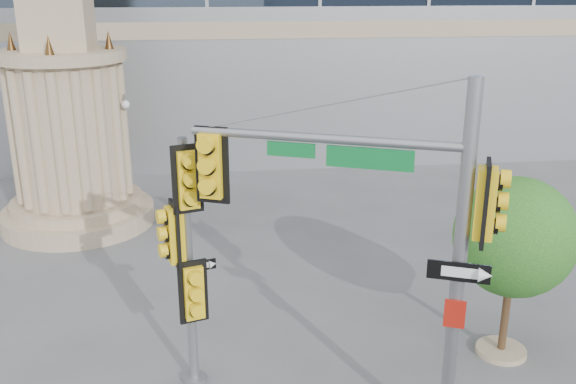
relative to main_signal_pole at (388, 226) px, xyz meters
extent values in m
cylinder|color=tan|center=(-6.56, 10.09, -3.31)|extent=(4.40, 4.40, 0.50)
cylinder|color=tan|center=(-6.56, 10.09, -2.91)|extent=(3.80, 3.80, 0.30)
cylinder|color=tan|center=(-6.56, 10.09, -0.76)|extent=(3.00, 3.00, 4.00)
cylinder|color=tan|center=(-6.56, 10.09, 1.39)|extent=(3.50, 3.50, 0.30)
cone|color=#472D14|center=(-5.26, 10.09, 1.79)|extent=(0.24, 0.24, 0.50)
cone|color=#472D14|center=(-7.86, 10.09, 1.79)|extent=(0.24, 0.24, 0.50)
cylinder|color=slate|center=(0.96, -0.39, -0.69)|extent=(0.21, 0.21, 5.75)
cylinder|color=slate|center=(-0.90, 0.37, 1.23)|extent=(3.78, 1.64, 0.13)
cube|color=#0C6B2D|center=(-0.29, 0.10, 0.99)|extent=(1.17, 0.50, 0.31)
cube|color=yellow|center=(-2.50, 1.02, 0.70)|extent=(0.59, 0.45, 1.20)
cube|color=yellow|center=(1.21, -0.49, 0.46)|extent=(0.45, 0.59, 1.20)
cube|color=black|center=(0.91, -0.51, -0.54)|extent=(0.83, 0.36, 0.29)
cube|color=#A6190F|center=(0.91, -0.51, -1.22)|extent=(0.30, 0.14, 0.44)
cylinder|color=slate|center=(-2.97, 1.67, -3.51)|extent=(0.44, 0.44, 0.11)
cylinder|color=slate|center=(-2.97, 1.67, -1.29)|extent=(0.16, 0.16, 4.55)
cube|color=yellow|center=(-2.91, 1.48, 0.35)|extent=(0.55, 0.39, 1.14)
cube|color=yellow|center=(-3.16, 1.61, -0.65)|extent=(0.39, 0.55, 1.14)
cube|color=yellow|center=(-2.91, 1.48, -1.65)|extent=(0.55, 0.39, 1.14)
cube|color=black|center=(-2.78, 1.62, -1.24)|extent=(0.55, 0.19, 0.18)
cylinder|color=tan|center=(2.96, 1.92, -3.51)|extent=(0.96, 0.96, 0.11)
cylinder|color=#382314|center=(2.96, 1.92, -2.60)|extent=(0.15, 0.15, 1.92)
sphere|color=#14581E|center=(2.96, 1.92, -1.11)|extent=(2.24, 2.24, 2.24)
sphere|color=#14581E|center=(3.44, 2.19, -1.43)|extent=(1.39, 1.39, 1.39)
sphere|color=#14581E|center=(2.59, 1.66, -1.38)|extent=(1.17, 1.17, 1.17)
camera|label=1|loc=(-2.44, -8.41, 3.40)|focal=40.00mm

